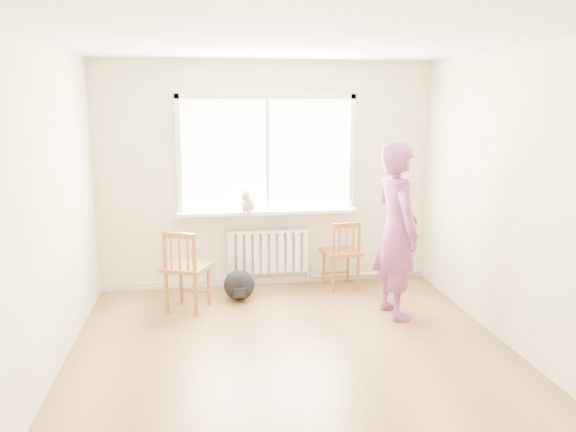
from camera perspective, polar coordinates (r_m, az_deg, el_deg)
name	(u,v)px	position (r m, az deg, el deg)	size (l,w,h in m)	color
floor	(298,365)	(4.98, 0.97, -14.94)	(4.50, 4.50, 0.00)	olive
ceiling	(299,38)	(4.48, 1.10, 17.65)	(4.50, 4.50, 0.00)	white
back_wall	(267,176)	(6.74, -2.15, 4.13)	(4.00, 0.01, 2.70)	beige
window	(267,150)	(6.69, -2.15, 6.75)	(2.12, 0.05, 1.42)	white
windowsill	(268,212)	(6.70, -2.02, 0.45)	(2.15, 0.22, 0.04)	white
radiator	(268,251)	(6.83, -2.01, -3.56)	(1.00, 0.12, 0.55)	white
heating_pipe	(366,274)	(7.21, 7.96, -5.84)	(0.04, 0.04, 1.40)	silver
baseboard	(268,280)	(7.02, -2.06, -6.55)	(4.00, 0.03, 0.08)	beige
chair_left	(185,270)	(6.11, -10.40, -5.47)	(0.58, 0.57, 0.90)	#9C632D
chair_right	(342,255)	(6.75, 5.55, -3.95)	(0.47, 0.45, 0.84)	#9C632D
person	(397,231)	(5.89, 10.99, -1.49)	(0.67, 0.44, 1.83)	#CB435A
cat	(247,202)	(6.57, -4.15, 1.45)	(0.26, 0.44, 0.30)	#D0B88E
backpack	(239,285)	(6.45, -4.99, -7.01)	(0.35, 0.26, 0.35)	black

